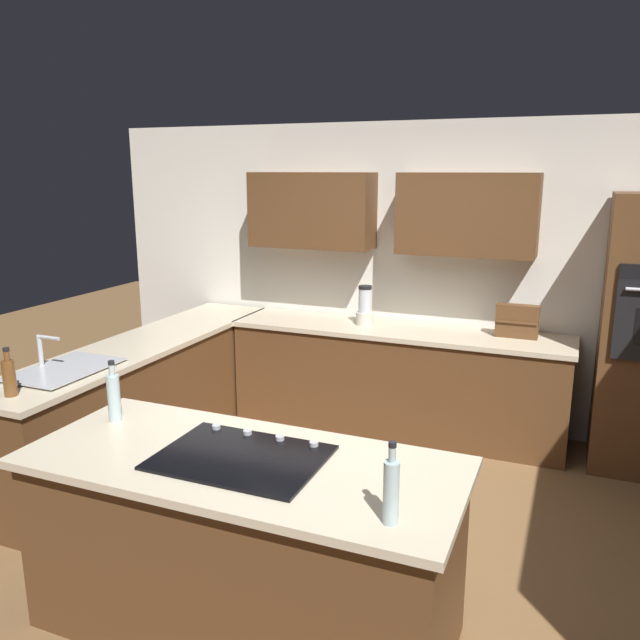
# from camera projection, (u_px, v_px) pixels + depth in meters

# --- Properties ---
(ground_plane) EXTENTS (14.00, 14.00, 0.00)m
(ground_plane) POSITION_uv_depth(u_px,v_px,m) (335.00, 532.00, 3.96)
(ground_plane) COLOR brown
(wall_back) EXTENTS (6.00, 0.44, 2.60)m
(wall_back) POSITION_uv_depth(u_px,v_px,m) (413.00, 261.00, 5.49)
(wall_back) COLOR white
(wall_back) RESTS_ON ground
(lower_cabinets_back) EXTENTS (2.80, 0.60, 0.86)m
(lower_cabinets_back) POSITION_uv_depth(u_px,v_px,m) (396.00, 382.00, 5.44)
(lower_cabinets_back) COLOR brown
(lower_cabinets_back) RESTS_ON ground
(countertop_back) EXTENTS (2.84, 0.64, 0.04)m
(countertop_back) POSITION_uv_depth(u_px,v_px,m) (398.00, 331.00, 5.34)
(countertop_back) COLOR beige
(countertop_back) RESTS_ON lower_cabinets_back
(lower_cabinets_side) EXTENTS (0.60, 2.90, 0.86)m
(lower_cabinets_side) POSITION_uv_depth(u_px,v_px,m) (146.00, 399.00, 5.03)
(lower_cabinets_side) COLOR brown
(lower_cabinets_side) RESTS_ON ground
(countertop_side) EXTENTS (0.64, 2.94, 0.04)m
(countertop_side) POSITION_uv_depth(u_px,v_px,m) (142.00, 344.00, 4.92)
(countertop_side) COLOR beige
(countertop_side) RESTS_ON lower_cabinets_side
(island_base) EXTENTS (1.99, 0.80, 0.86)m
(island_base) POSITION_uv_depth(u_px,v_px,m) (244.00, 549.00, 3.04)
(island_base) COLOR brown
(island_base) RESTS_ON ground
(island_top) EXTENTS (2.07, 0.88, 0.04)m
(island_top) POSITION_uv_depth(u_px,v_px,m) (241.00, 463.00, 2.94)
(island_top) COLOR beige
(island_top) RESTS_ON island_base
(sink_unit) EXTENTS (0.46, 0.70, 0.23)m
(sink_unit) POSITION_uv_depth(u_px,v_px,m) (64.00, 369.00, 4.20)
(sink_unit) COLOR #515456
(sink_unit) RESTS_ON countertop_side
(cooktop) EXTENTS (0.76, 0.56, 0.03)m
(cooktop) POSITION_uv_depth(u_px,v_px,m) (241.00, 457.00, 2.93)
(cooktop) COLOR black
(cooktop) RESTS_ON island_top
(blender) EXTENTS (0.15, 0.15, 0.34)m
(blender) POSITION_uv_depth(u_px,v_px,m) (365.00, 308.00, 5.43)
(blender) COLOR beige
(blender) RESTS_ON countertop_back
(spice_rack) EXTENTS (0.33, 0.11, 0.26)m
(spice_rack) POSITION_uv_depth(u_px,v_px,m) (517.00, 321.00, 5.02)
(spice_rack) COLOR brown
(spice_rack) RESTS_ON countertop_back
(dish_soap_bottle) EXTENTS (0.07, 0.07, 0.29)m
(dish_soap_bottle) POSITION_uv_depth(u_px,v_px,m) (9.00, 377.00, 3.72)
(dish_soap_bottle) COLOR brown
(dish_soap_bottle) RESTS_ON countertop_side
(oil_bottle) EXTENTS (0.07, 0.07, 0.33)m
(oil_bottle) POSITION_uv_depth(u_px,v_px,m) (114.00, 396.00, 3.35)
(oil_bottle) COLOR silver
(oil_bottle) RESTS_ON island_top
(second_bottle) EXTENTS (0.06, 0.06, 0.33)m
(second_bottle) POSITION_uv_depth(u_px,v_px,m) (391.00, 490.00, 2.37)
(second_bottle) COLOR silver
(second_bottle) RESTS_ON island_top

